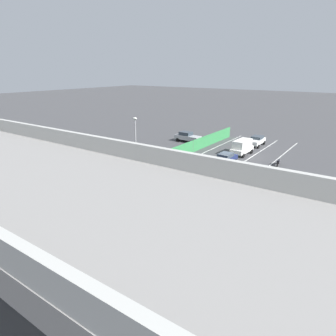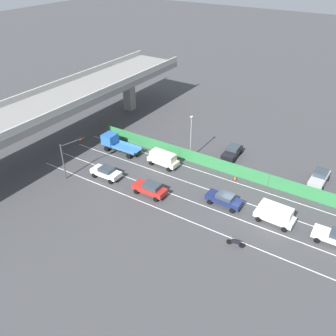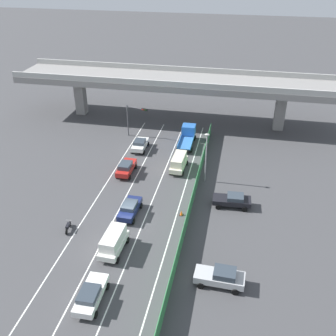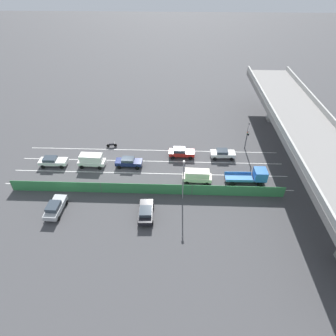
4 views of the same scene
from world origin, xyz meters
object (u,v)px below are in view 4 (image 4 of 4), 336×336
Objects in this scene: parked_wagon_silver at (55,207)px; traffic_cone at (130,187)px; parked_sedan_dark at (146,212)px; traffic_light at (248,134)px; motorcycle at (112,145)px; car_sedan_red at (181,152)px; street_lamp at (183,176)px; car_sedan_navy at (129,162)px; flatbed_truck_blue at (253,176)px; car_van_cream at (197,176)px; car_van_white at (91,160)px; car_sedan_white at (223,153)px; car_hatchback_white at (53,161)px.

traffic_cone is (-5.25, 9.66, -0.65)m from parked_wagon_silver.
traffic_light is at bearing 135.29° from parked_sedan_dark.
motorcycle is at bearing -91.88° from traffic_light.
street_lamp is at bearing 1.20° from car_sedan_red.
street_lamp reaches higher than parked_wagon_silver.
car_sedan_navy is 0.98× the size of parked_wagon_silver.
parked_wagon_silver is (7.50, -28.55, -0.31)m from flatbed_truck_blue.
car_van_cream is 2.37× the size of motorcycle.
flatbed_truck_blue is 9.68× the size of traffic_cone.
flatbed_truck_blue is 19.05m from traffic_cone.
car_sedan_navy is at bearing 142.15° from parked_wagon_silver.
street_lamp is (7.41, 15.24, 2.90)m from car_van_white.
street_lamp reaches higher than car_van_cream.
car_sedan_navy is 0.98× the size of car_van_cream.
car_van_cream is (3.53, 17.49, -0.05)m from car_van_white.
parked_wagon_silver reaches higher than car_sedan_white.
car_van_cream is at bearing 136.80° from parked_sedan_dark.
car_sedan_white is 7.72m from flatbed_truck_blue.
traffic_light reaches higher than car_van_white.
street_lamp is at bearing 64.08° from car_van_white.
traffic_cone is at bearing -60.63° from traffic_light.
car_sedan_white is at bearing 96.64° from car_hatchback_white.
car_sedan_red is 0.85× the size of traffic_light.
car_sedan_red is at bearing 109.35° from car_sedan_navy.
car_hatchback_white is 23.28m from street_lamp.
motorcycle is at bearing -97.64° from car_sedan_white.
flatbed_truck_blue reaches higher than motorcycle.
car_van_cream is 24.36m from car_hatchback_white.
traffic_cone is (8.89, -14.98, -0.59)m from car_sedan_white.
traffic_light reaches higher than parked_wagon_silver.
motorcycle is 0.28× the size of street_lamp.
car_sedan_white is at bearing 120.69° from traffic_cone.
traffic_cone is (-5.59, -2.95, -0.57)m from parked_sedan_dark.
flatbed_truck_blue is (3.28, 32.81, 0.37)m from car_hatchback_white.
flatbed_truck_blue is 0.92× the size of street_lamp.
flatbed_truck_blue is at bearing 59.26° from car_sedan_red.
traffic_cone is (5.53, 13.92, -0.59)m from car_hatchback_white.
car_van_cream is 1.01× the size of parked_sedan_dark.
street_lamp is at bearing 71.60° from car_hatchback_white.
car_van_white is 9.28m from traffic_cone.
car_sedan_red is 0.97× the size of car_van_cream.
car_sedan_red is at bearing 139.00° from traffic_cone.
street_lamp is (-3.85, 5.00, 3.29)m from parked_sedan_dark.
traffic_light is at bearing 138.17° from street_lamp.
street_lamp reaches higher than traffic_light.
car_sedan_red is 22.41m from parked_wagon_silver.
car_sedan_white reaches higher than traffic_cone.
car_van_white is 22.51m from car_sedan_white.
flatbed_truck_blue is at bearing -1.90° from traffic_light.
traffic_light is at bearing 134.00° from car_van_cream.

